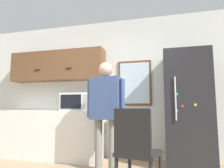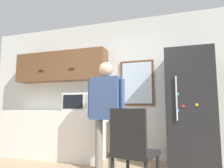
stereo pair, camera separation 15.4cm
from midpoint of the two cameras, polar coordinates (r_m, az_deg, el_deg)
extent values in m
cube|color=silver|center=(3.97, -0.20, -0.77)|extent=(6.00, 0.06, 2.70)
cube|color=silver|center=(4.13, -18.27, -13.31)|extent=(2.01, 0.65, 0.88)
cube|color=brown|center=(4.32, -16.43, 4.89)|extent=(2.01, 0.32, 0.61)
cube|color=black|center=(4.36, -21.63, 3.78)|extent=(0.12, 0.01, 0.01)
cube|color=black|center=(3.99, -13.40, 4.43)|extent=(0.12, 0.01, 0.01)
cube|color=white|center=(3.78, -10.78, -5.04)|extent=(0.55, 0.41, 0.32)
cube|color=black|center=(3.61, -12.93, -4.91)|extent=(0.39, 0.01, 0.25)
cube|color=#B2B2B2|center=(3.49, -8.79, -4.95)|extent=(0.08, 0.01, 0.25)
cylinder|color=gray|center=(3.08, -5.35, -17.10)|extent=(0.11, 0.11, 0.76)
cylinder|color=gray|center=(3.00, -1.44, -17.40)|extent=(0.11, 0.11, 0.76)
cube|color=#384C7A|center=(3.00, -3.33, -4.06)|extent=(0.46, 0.25, 0.63)
sphere|color=#D8AD8C|center=(3.05, -3.27, 4.20)|extent=(0.22, 0.22, 0.22)
cylinder|color=#384C7A|center=(3.10, -7.85, -4.23)|extent=(0.07, 0.07, 0.56)
cylinder|color=#384C7A|center=(2.91, 1.50, -4.12)|extent=(0.07, 0.07, 0.56)
cube|color=#232326|center=(3.45, 19.48, -6.55)|extent=(0.71, 0.68, 1.85)
cylinder|color=silver|center=(3.08, 16.32, -3.92)|extent=(0.02, 0.02, 0.65)
cube|color=green|center=(3.10, 16.68, -2.77)|extent=(0.04, 0.01, 0.04)
cube|color=#338CDB|center=(3.09, 16.69, -7.31)|extent=(0.04, 0.01, 0.04)
cube|color=red|center=(3.10, 18.11, -6.01)|extent=(0.04, 0.01, 0.04)
cube|color=yellow|center=(3.11, 21.41, -5.56)|extent=(0.04, 0.01, 0.04)
cube|color=black|center=(2.32, 5.71, -19.05)|extent=(0.52, 0.52, 0.04)
cylinder|color=black|center=(2.61, 3.27, -22.87)|extent=(0.04, 0.04, 0.42)
cube|color=black|center=(2.10, 3.63, -13.36)|extent=(0.40, 0.13, 0.47)
cube|color=brown|center=(3.85, 5.34, 0.27)|extent=(0.64, 0.04, 0.87)
cube|color=silver|center=(3.83, 5.29, 0.31)|extent=(0.56, 0.01, 0.79)
camera|label=1|loc=(0.08, -91.48, 0.18)|focal=32.00mm
camera|label=2|loc=(0.08, 88.52, -0.18)|focal=32.00mm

